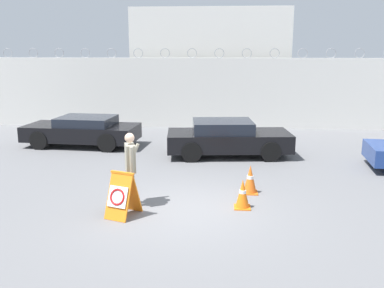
{
  "coord_description": "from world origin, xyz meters",
  "views": [
    {
      "loc": [
        0.9,
        -9.66,
        3.8
      ],
      "look_at": [
        0.01,
        2.21,
        1.13
      ],
      "focal_mm": 40.0,
      "sensor_mm": 36.0,
      "label": 1
    }
  ],
  "objects_px": {
    "security_guard": "(131,165)",
    "parked_car_rear_sedan": "(227,138)",
    "traffic_cone_near": "(250,179)",
    "parked_car_front_coupe": "(83,130)",
    "traffic_cone_mid": "(243,194)",
    "barricade_sign": "(122,194)"
  },
  "relations": [
    {
      "from": "traffic_cone_mid",
      "to": "parked_car_front_coupe",
      "type": "bearing_deg",
      "value": 133.5
    },
    {
      "from": "parked_car_rear_sedan",
      "to": "security_guard",
      "type": "bearing_deg",
      "value": -120.14
    },
    {
      "from": "traffic_cone_near",
      "to": "parked_car_front_coupe",
      "type": "xyz_separation_m",
      "value": [
        -6.31,
        5.27,
        0.24
      ]
    },
    {
      "from": "barricade_sign",
      "to": "parked_car_front_coupe",
      "type": "height_order",
      "value": "parked_car_front_coupe"
    },
    {
      "from": "parked_car_front_coupe",
      "to": "parked_car_rear_sedan",
      "type": "height_order",
      "value": "parked_car_rear_sedan"
    },
    {
      "from": "parked_car_front_coupe",
      "to": "parked_car_rear_sedan",
      "type": "relative_size",
      "value": 1.0
    },
    {
      "from": "barricade_sign",
      "to": "traffic_cone_mid",
      "type": "relative_size",
      "value": 1.46
    },
    {
      "from": "traffic_cone_mid",
      "to": "parked_car_front_coupe",
      "type": "xyz_separation_m",
      "value": [
        -6.06,
        6.39,
        0.26
      ]
    },
    {
      "from": "security_guard",
      "to": "barricade_sign",
      "type": "bearing_deg",
      "value": 156.09
    },
    {
      "from": "security_guard",
      "to": "traffic_cone_mid",
      "type": "bearing_deg",
      "value": -108.33
    },
    {
      "from": "traffic_cone_near",
      "to": "parked_car_front_coupe",
      "type": "bearing_deg",
      "value": 140.13
    },
    {
      "from": "traffic_cone_near",
      "to": "parked_car_front_coupe",
      "type": "distance_m",
      "value": 8.22
    },
    {
      "from": "barricade_sign",
      "to": "security_guard",
      "type": "bearing_deg",
      "value": 104.69
    },
    {
      "from": "security_guard",
      "to": "traffic_cone_near",
      "type": "relative_size",
      "value": 2.37
    },
    {
      "from": "traffic_cone_mid",
      "to": "barricade_sign",
      "type": "bearing_deg",
      "value": -165.56
    },
    {
      "from": "traffic_cone_near",
      "to": "traffic_cone_mid",
      "type": "height_order",
      "value": "traffic_cone_near"
    },
    {
      "from": "security_guard",
      "to": "traffic_cone_mid",
      "type": "relative_size",
      "value": 2.53
    },
    {
      "from": "security_guard",
      "to": "parked_car_rear_sedan",
      "type": "height_order",
      "value": "security_guard"
    },
    {
      "from": "traffic_cone_near",
      "to": "barricade_sign",
      "type": "bearing_deg",
      "value": -148.81
    },
    {
      "from": "security_guard",
      "to": "traffic_cone_mid",
      "type": "xyz_separation_m",
      "value": [
        2.73,
        0.02,
        -0.67
      ]
    },
    {
      "from": "traffic_cone_mid",
      "to": "parked_car_rear_sedan",
      "type": "xyz_separation_m",
      "value": [
        -0.34,
        5.22,
        0.3
      ]
    },
    {
      "from": "traffic_cone_mid",
      "to": "traffic_cone_near",
      "type": "bearing_deg",
      "value": 77.61
    }
  ]
}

